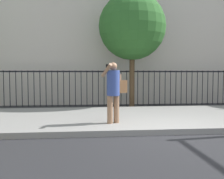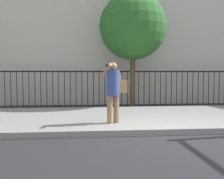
% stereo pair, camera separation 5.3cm
% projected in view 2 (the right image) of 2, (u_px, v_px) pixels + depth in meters
% --- Properties ---
extents(ground_plane, '(60.00, 60.00, 0.00)m').
position_uv_depth(ground_plane, '(171.00, 136.00, 6.47)').
color(ground_plane, '#28282B').
extents(sidewalk, '(28.00, 4.40, 0.15)m').
position_uv_depth(sidewalk, '(149.00, 117.00, 8.65)').
color(sidewalk, gray).
rests_on(sidewalk, ground).
extents(iron_fence, '(12.03, 0.04, 1.60)m').
position_uv_depth(iron_fence, '(130.00, 83.00, 12.27)').
color(iron_fence, black).
rests_on(iron_fence, ground).
extents(pedestrian_on_phone, '(0.72, 0.56, 1.62)m').
position_uv_depth(pedestrian_on_phone, '(114.00, 88.00, 7.23)').
color(pedestrian_on_phone, '#936B4C').
rests_on(pedestrian_on_phone, sidewalk).
extents(street_tree_near, '(2.80, 2.80, 4.83)m').
position_uv_depth(street_tree_near, '(133.00, 27.00, 11.33)').
color(street_tree_near, '#4C3823').
rests_on(street_tree_near, ground).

